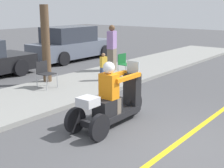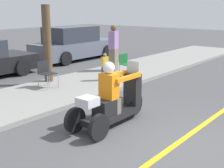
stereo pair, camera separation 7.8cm
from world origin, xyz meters
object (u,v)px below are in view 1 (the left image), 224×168
Objects in this scene: motorcycle_trike at (112,103)px; tree_trunk at (46,44)px; spectator_with_child at (112,49)px; folding_chair_curbside at (124,63)px; parked_car_lot_left at (71,44)px; spectator_by_tree at (104,67)px; folding_chair_set_back at (45,72)px.

tree_trunk is (1.56, 4.03, 0.87)m from motorcycle_trike.
folding_chair_curbside is (-0.58, -1.03, -0.36)m from spectator_with_child.
parked_car_lot_left is at bearing 50.89° from motorcycle_trike.
folding_chair_curbside is at bearing -11.83° from spectator_by_tree.
parked_car_lot_left is at bearing 37.15° from folding_chair_set_back.
motorcycle_trike is 2.77× the size of folding_chair_set_back.
folding_chair_curbside is at bearing -112.66° from parked_car_lot_left.
spectator_by_tree is at bearing -24.07° from folding_chair_set_back.
spectator_by_tree is 1.79m from spectator_with_child.
spectator_by_tree is 1.15× the size of folding_chair_curbside.
spectator_with_child is at bearing -110.66° from parked_car_lot_left.
spectator_with_child is 0.70× the size of tree_trunk.
spectator_with_child reaches higher than folding_chair_set_back.
spectator_by_tree is 5.31m from parked_car_lot_left.
motorcycle_trike is 2.77× the size of folding_chair_curbside.
spectator_by_tree is 0.37× the size of tree_trunk.
spectator_with_child reaches higher than spectator_by_tree.
motorcycle_trike is at bearing -129.11° from parked_car_lot_left.
spectator_by_tree is at bearing -123.00° from parked_car_lot_left.
folding_chair_set_back is at bearing 155.93° from spectator_by_tree.
folding_chair_curbside is 0.18× the size of parked_car_lot_left.
parked_car_lot_left is (5.73, 7.05, 0.25)m from motorcycle_trike.
spectator_by_tree is 0.97m from folding_chair_curbside.
spectator_by_tree is 2.08m from tree_trunk.
folding_chair_set_back is (0.97, 3.44, 0.10)m from motorcycle_trike.
tree_trunk is at bearing 168.06° from spectator_with_child.
spectator_with_child is at bearing 60.77° from folding_chair_curbside.
spectator_by_tree is at bearing -48.16° from tree_trunk.
parked_car_lot_left reaches higher than folding_chair_curbside.
parked_car_lot_left is (1.94, 4.65, 0.14)m from folding_chair_curbside.
tree_trunk is at bearing 68.76° from motorcycle_trike.
spectator_by_tree is 2.06m from folding_chair_set_back.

